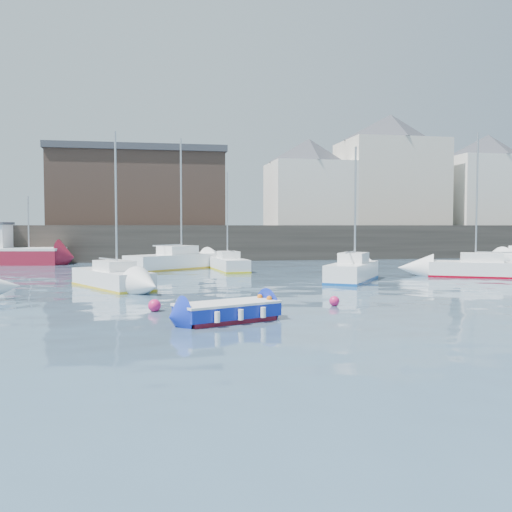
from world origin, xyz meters
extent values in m
plane|color=#2D4760|center=(0.00, 0.00, 0.00)|extent=(220.00, 220.00, 0.00)
cube|color=#28231E|center=(0.00, 35.00, 1.50)|extent=(90.00, 5.00, 3.00)
cube|color=#28231E|center=(0.00, 53.00, 1.40)|extent=(90.00, 32.00, 2.80)
cube|color=beige|center=(20.00, 42.00, 7.30)|extent=(10.00, 8.00, 9.00)
pyramid|color=#3A3D44|center=(20.00, 42.00, 13.20)|extent=(13.36, 13.36, 2.80)
cube|color=white|center=(31.00, 41.50, 6.55)|extent=(9.00, 7.00, 7.50)
pyramid|color=#3A3D44|center=(31.00, 41.50, 11.53)|extent=(11.88, 11.88, 2.45)
cube|color=white|center=(11.00, 41.50, 6.05)|extent=(8.00, 7.00, 6.50)
pyramid|color=#3A3D44|center=(11.00, 41.50, 10.53)|extent=(11.14, 11.14, 2.45)
cube|color=#3D2D26|center=(-6.00, 43.00, 6.30)|extent=(16.00, 10.00, 7.00)
cube|color=#3A3D44|center=(-6.00, 43.00, 10.10)|extent=(16.40, 10.40, 0.60)
cube|color=maroon|center=(-2.66, 2.57, 0.07)|extent=(3.09, 2.20, 0.14)
cube|color=#1127AA|center=(-2.66, 2.57, 0.34)|extent=(3.39, 2.45, 0.39)
cube|color=white|center=(-2.66, 2.57, 0.57)|extent=(3.45, 2.50, 0.07)
cube|color=white|center=(-2.66, 2.57, 0.40)|extent=(2.66, 1.84, 0.36)
cube|color=tan|center=(-2.66, 2.57, 0.49)|extent=(0.57, 0.95, 0.05)
cylinder|color=white|center=(-3.70, 2.96, 0.31)|extent=(0.16, 0.16, 0.31)
cylinder|color=white|center=(-3.10, 1.55, 0.31)|extent=(0.16, 0.16, 0.31)
cylinder|color=white|center=(-2.96, 3.28, 0.31)|extent=(0.16, 0.16, 0.31)
cylinder|color=white|center=(-2.36, 1.87, 0.31)|extent=(0.16, 0.16, 0.31)
cylinder|color=white|center=(-2.23, 3.59, 0.31)|extent=(0.16, 0.16, 0.31)
cylinder|color=white|center=(-1.62, 2.18, 0.31)|extent=(0.16, 0.16, 0.31)
cube|color=maroon|center=(-15.46, 31.50, 0.54)|extent=(8.21, 4.23, 1.08)
cube|color=white|center=(-15.46, 31.50, 1.17)|extent=(8.21, 4.23, 0.20)
cylinder|color=silver|center=(-14.01, 31.25, 3.23)|extent=(0.10, 0.10, 3.91)
cube|color=white|center=(-6.74, 13.05, 0.42)|extent=(4.15, 5.80, 0.84)
cube|color=yellow|center=(-6.74, 13.05, 0.06)|extent=(4.19, 5.85, 0.11)
cube|color=white|center=(-6.62, 12.80, 1.07)|extent=(2.09, 2.36, 0.47)
cylinder|color=silver|center=(-6.49, 12.56, 4.06)|extent=(0.09, 0.09, 6.44)
cube|color=white|center=(5.58, 14.05, 0.48)|extent=(4.40, 5.44, 0.97)
cube|color=#0D4BA3|center=(5.58, 14.05, 0.06)|extent=(4.45, 5.49, 0.13)
cube|color=white|center=(5.73, 14.27, 1.24)|extent=(2.12, 2.28, 0.54)
cylinder|color=silver|center=(5.88, 14.49, 4.06)|extent=(0.11, 0.11, 6.19)
cube|color=white|center=(14.02, 14.89, 0.44)|extent=(6.60, 4.83, 0.89)
cube|color=#950012|center=(14.02, 14.89, 0.06)|extent=(6.67, 4.88, 0.12)
cube|color=white|center=(13.74, 15.04, 1.13)|extent=(2.70, 2.41, 0.49)
cylinder|color=silver|center=(13.46, 15.19, 4.56)|extent=(0.10, 0.10, 7.36)
cube|color=white|center=(0.16, 22.39, 0.41)|extent=(2.08, 5.09, 0.81)
cube|color=yellow|center=(0.16, 22.39, 0.05)|extent=(2.10, 5.14, 0.11)
cube|color=white|center=(0.14, 22.64, 1.04)|extent=(1.36, 1.85, 0.45)
cylinder|color=silver|center=(0.11, 22.89, 3.66)|extent=(0.09, 0.09, 5.70)
cube|color=white|center=(-3.36, 24.21, 0.51)|extent=(6.71, 5.91, 1.02)
cube|color=gold|center=(-3.36, 24.21, 0.07)|extent=(6.78, 5.97, 0.14)
cube|color=white|center=(-3.09, 24.42, 1.31)|extent=(2.89, 2.76, 0.57)
cylinder|color=silver|center=(-2.82, 24.63, 4.94)|extent=(0.11, 0.11, 7.83)
sphere|color=#D61C5F|center=(-4.84, 5.12, 0.00)|extent=(0.44, 0.44, 0.44)
sphere|color=#D61C5F|center=(1.67, 5.31, 0.00)|extent=(0.38, 0.38, 0.38)
sphere|color=#D61C5F|center=(-5.67, 16.79, 0.00)|extent=(0.39, 0.39, 0.39)
camera|label=1|loc=(-5.00, -14.59, 2.92)|focal=40.00mm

